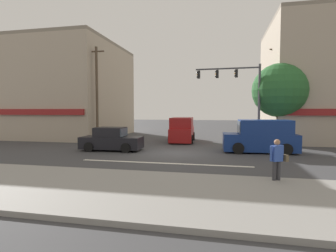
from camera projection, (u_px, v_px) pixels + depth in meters
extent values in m
plane|color=#3D3D3F|center=(175.00, 153.00, 16.92)|extent=(120.00, 120.00, 0.00)
cube|color=silver|center=(163.00, 163.00, 13.50)|extent=(9.00, 0.24, 0.01)
cube|color=gray|center=(129.00, 191.00, 8.62)|extent=(40.00, 5.00, 0.16)
cube|color=tan|center=(64.00, 92.00, 28.40)|extent=(11.93, 11.42, 9.40)
cube|color=maroon|center=(25.00, 112.00, 22.85)|extent=(11.33, 0.24, 0.50)
cube|color=gray|center=(63.00, 47.00, 28.12)|extent=(11.93, 11.42, 0.30)
cylinder|color=#4C3823|center=(278.00, 128.00, 20.53)|extent=(0.32, 0.32, 2.73)
sphere|color=#28602D|center=(279.00, 90.00, 20.36)|extent=(4.16, 4.16, 4.16)
cylinder|color=brown|center=(97.00, 95.00, 22.39)|extent=(0.22, 0.22, 8.12)
cube|color=#473828|center=(96.00, 52.00, 22.18)|extent=(1.40, 0.12, 0.10)
cylinder|color=brown|center=(277.00, 93.00, 23.20)|extent=(0.22, 0.22, 8.52)
cube|color=#473828|center=(278.00, 49.00, 22.98)|extent=(1.40, 0.12, 0.10)
cylinder|color=#47474C|center=(259.00, 105.00, 19.68)|extent=(0.18, 0.18, 6.20)
cylinder|color=#47474C|center=(227.00, 68.00, 20.09)|extent=(4.80, 0.28, 0.12)
cube|color=black|center=(237.00, 73.00, 19.94)|extent=(0.21, 0.25, 0.60)
sphere|color=black|center=(235.00, 71.00, 19.96)|extent=(0.12, 0.12, 0.12)
sphere|color=orange|center=(235.00, 73.00, 19.97)|extent=(0.12, 0.12, 0.12)
sphere|color=black|center=(235.00, 76.00, 19.98)|extent=(0.12, 0.12, 0.12)
cube|color=black|center=(217.00, 74.00, 20.29)|extent=(0.21, 0.25, 0.60)
sphere|color=black|center=(216.00, 72.00, 20.30)|extent=(0.12, 0.12, 0.12)
sphere|color=orange|center=(216.00, 74.00, 20.32)|extent=(0.12, 0.12, 0.12)
sphere|color=black|center=(216.00, 76.00, 20.33)|extent=(0.12, 0.12, 0.12)
cube|color=black|center=(199.00, 75.00, 20.63)|extent=(0.21, 0.25, 0.60)
sphere|color=black|center=(197.00, 72.00, 20.65)|extent=(0.12, 0.12, 0.12)
sphere|color=orange|center=(197.00, 75.00, 20.66)|extent=(0.12, 0.12, 0.12)
sphere|color=black|center=(197.00, 77.00, 20.67)|extent=(0.12, 0.12, 0.12)
cube|color=black|center=(112.00, 143.00, 17.85)|extent=(4.18, 1.89, 0.80)
cube|color=black|center=(110.00, 132.00, 17.82)|extent=(1.97, 1.65, 0.64)
cube|color=#475666|center=(124.00, 132.00, 17.67)|extent=(0.13, 1.44, 0.54)
cylinder|color=black|center=(133.00, 145.00, 18.49)|extent=(0.65, 0.21, 0.64)
cylinder|color=black|center=(126.00, 148.00, 16.82)|extent=(0.65, 0.21, 0.64)
cylinder|color=black|center=(99.00, 144.00, 18.90)|extent=(0.65, 0.21, 0.64)
cylinder|color=black|center=(89.00, 147.00, 17.23)|extent=(0.65, 0.21, 0.64)
cube|color=navy|center=(259.00, 142.00, 17.00)|extent=(4.68, 2.05, 1.10)
cube|color=navy|center=(265.00, 127.00, 16.89)|extent=(3.28, 1.95, 0.90)
cube|color=#475666|center=(239.00, 127.00, 17.15)|extent=(0.14, 1.66, 0.76)
cylinder|color=black|center=(238.00, 148.00, 16.34)|extent=(0.73, 0.23, 0.72)
cylinder|color=black|center=(235.00, 145.00, 18.15)|extent=(0.73, 0.23, 0.72)
cylinder|color=black|center=(287.00, 149.00, 15.88)|extent=(0.73, 0.23, 0.72)
cylinder|color=black|center=(279.00, 145.00, 17.69)|extent=(0.73, 0.23, 0.72)
cube|color=maroon|center=(182.00, 134.00, 22.98)|extent=(2.13, 4.71, 1.10)
cube|color=maroon|center=(182.00, 123.00, 22.63)|extent=(2.00, 3.31, 0.90)
cube|color=#475666|center=(184.00, 122.00, 24.23)|extent=(1.66, 0.17, 0.76)
cylinder|color=black|center=(174.00, 136.00, 24.54)|extent=(0.25, 0.73, 0.72)
cylinder|color=black|center=(193.00, 136.00, 24.27)|extent=(0.25, 0.73, 0.72)
cylinder|color=black|center=(170.00, 139.00, 21.72)|extent=(0.25, 0.73, 0.72)
cylinder|color=black|center=(192.00, 139.00, 21.46)|extent=(0.25, 0.73, 0.72)
cylinder|color=#333338|center=(274.00, 173.00, 9.57)|extent=(0.14, 0.14, 0.86)
cylinder|color=#333338|center=(278.00, 173.00, 9.62)|extent=(0.14, 0.14, 0.86)
cube|color=#2D4CA5|center=(277.00, 153.00, 9.55)|extent=(0.42, 0.36, 0.58)
sphere|color=#9E7051|center=(277.00, 142.00, 9.53)|extent=(0.22, 0.22, 0.22)
cylinder|color=#2D4CA5|center=(271.00, 154.00, 9.49)|extent=(0.09, 0.09, 0.56)
cylinder|color=#2D4CA5|center=(282.00, 153.00, 9.62)|extent=(0.09, 0.09, 0.56)
cube|color=brown|center=(285.00, 158.00, 9.61)|extent=(0.24, 0.30, 0.24)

